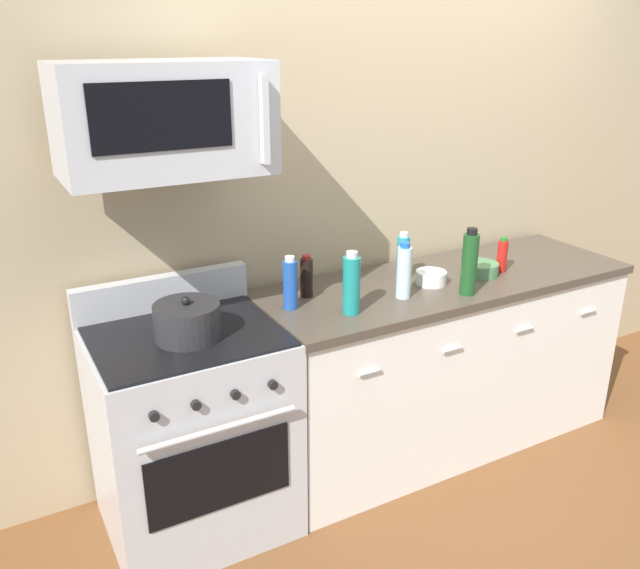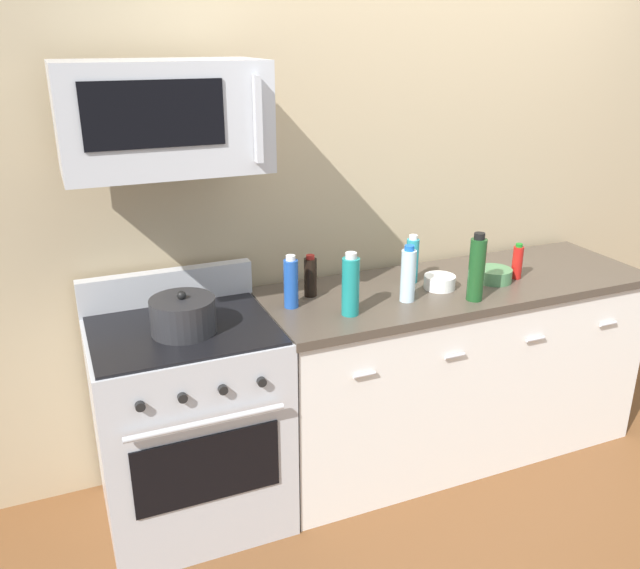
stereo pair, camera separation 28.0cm
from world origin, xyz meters
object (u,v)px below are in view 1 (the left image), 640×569
(bottle_hot_sauce_red, at_px, (502,255))
(bottle_soy_sauce_dark, at_px, (307,277))
(bottle_water_clear, at_px, (404,272))
(bottle_soda_blue, at_px, (290,284))
(bowl_white_ceramic, at_px, (431,277))
(bottle_dish_soap, at_px, (403,257))
(bottle_sparkling_teal, at_px, (351,284))
(bowl_green_glaze, at_px, (481,268))
(microwave, at_px, (164,119))
(range_oven, at_px, (192,430))
(bottle_wine_green, at_px, (469,263))
(stockpot, at_px, (187,321))

(bottle_hot_sauce_red, distance_m, bottle_soy_sauce_dark, 1.03)
(bottle_soy_sauce_dark, xyz_separation_m, bottle_water_clear, (0.37, -0.22, 0.03))
(bottle_soda_blue, relative_size, bowl_white_ceramic, 1.62)
(bottle_dish_soap, distance_m, bowl_white_ceramic, 0.17)
(bowl_white_ceramic, bearing_deg, bottle_hot_sauce_red, -3.57)
(bottle_sparkling_teal, relative_size, bottle_soda_blue, 1.16)
(bowl_green_glaze, bearing_deg, microwave, 176.33)
(range_oven, height_order, bottle_wine_green, bottle_wine_green)
(bottle_water_clear, bearing_deg, bottle_hot_sauce_red, 4.29)
(bottle_dish_soap, relative_size, bottle_sparkling_teal, 0.85)
(range_oven, height_order, bottle_water_clear, bottle_water_clear)
(bottle_water_clear, relative_size, stockpot, 1.00)
(bottle_soy_sauce_dark, bearing_deg, stockpot, -164.54)
(bottle_dish_soap, xyz_separation_m, bottle_wine_green, (0.14, -0.31, 0.04))
(range_oven, bearing_deg, bottle_soy_sauce_dark, 10.74)
(bottle_sparkling_teal, bearing_deg, bottle_water_clear, 7.56)
(bottle_soy_sauce_dark, relative_size, bowl_white_ceramic, 1.33)
(microwave, distance_m, bottle_hot_sauce_red, 1.79)
(bottle_dish_soap, height_order, stockpot, bottle_dish_soap)
(range_oven, xyz_separation_m, bottle_hot_sauce_red, (1.62, -0.06, 0.53))
(bottle_dish_soap, xyz_separation_m, stockpot, (-1.13, -0.15, -0.04))
(bottle_soy_sauce_dark, bearing_deg, bowl_green_glaze, -10.73)
(microwave, bearing_deg, bottle_wine_green, -11.50)
(bottle_hot_sauce_red, bearing_deg, range_oven, 177.92)
(bottle_soy_sauce_dark, bearing_deg, bottle_hot_sauce_red, -9.84)
(microwave, bearing_deg, bottle_dish_soap, 2.52)
(microwave, height_order, bottle_soy_sauce_dark, microwave)
(bowl_green_glaze, height_order, stockpot, stockpot)
(bottle_soda_blue, bearing_deg, bottle_soy_sauce_dark, 35.38)
(bottle_wine_green, bearing_deg, range_oven, 170.46)
(bottle_sparkling_teal, xyz_separation_m, bottle_hot_sauce_red, (0.94, 0.09, -0.05))
(bottle_wine_green, relative_size, bowl_green_glaze, 1.80)
(range_oven, xyz_separation_m, bowl_green_glaze, (1.50, -0.05, 0.48))
(bowl_white_ceramic, bearing_deg, bottle_dish_soap, 121.24)
(bottle_water_clear, bearing_deg, bottle_sparkling_teal, -172.44)
(bottle_wine_green, bearing_deg, bowl_white_ceramic, 110.45)
(bottle_sparkling_teal, bearing_deg, bottle_wine_green, -6.57)
(bottle_sparkling_teal, bearing_deg, stockpot, 172.28)
(bottle_dish_soap, height_order, bottle_hot_sauce_red, bottle_dish_soap)
(bowl_green_glaze, bearing_deg, bowl_white_ceramic, 176.44)
(bottle_soy_sauce_dark, distance_m, bowl_white_ceramic, 0.61)
(bottle_wine_green, distance_m, bowl_green_glaze, 0.30)
(bottle_soda_blue, relative_size, bottle_hot_sauce_red, 1.35)
(microwave, bearing_deg, range_oven, -90.29)
(bottle_soda_blue, height_order, bottle_hot_sauce_red, bottle_soda_blue)
(bottle_sparkling_teal, bearing_deg, bowl_green_glaze, 6.73)
(bottle_sparkling_teal, height_order, bowl_green_glaze, bottle_sparkling_teal)
(microwave, height_order, stockpot, microwave)
(bottle_soy_sauce_dark, xyz_separation_m, bowl_white_ceramic, (0.59, -0.15, -0.06))
(bottle_sparkling_teal, xyz_separation_m, bowl_green_glaze, (0.81, 0.10, -0.10))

